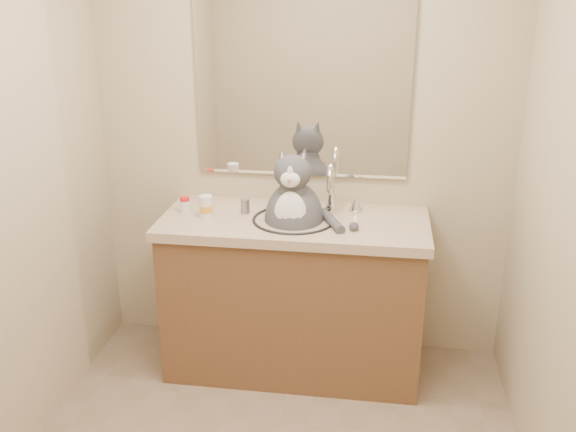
# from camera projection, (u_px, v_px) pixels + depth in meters

# --- Properties ---
(room) EXTENTS (2.22, 2.52, 2.42)m
(room) POSITION_uv_depth(u_px,v_px,m) (256.00, 221.00, 2.19)
(room) COLOR gray
(room) RESTS_ON ground
(vanity) EXTENTS (1.34, 0.59, 1.12)m
(vanity) POSITION_uv_depth(u_px,v_px,m) (294.00, 291.00, 3.35)
(vanity) COLOR brown
(vanity) RESTS_ON ground
(mirror) EXTENTS (1.10, 0.02, 0.90)m
(mirror) POSITION_uv_depth(u_px,v_px,m) (302.00, 89.00, 3.25)
(mirror) COLOR white
(mirror) RESTS_ON room
(cat) EXTENTS (0.42, 0.34, 0.59)m
(cat) POSITION_uv_depth(u_px,v_px,m) (294.00, 214.00, 3.18)
(cat) COLOR #4E4E53
(cat) RESTS_ON vanity
(pill_bottle_redcap) EXTENTS (0.06, 0.06, 0.08)m
(pill_bottle_redcap) POSITION_uv_depth(u_px,v_px,m) (185.00, 205.00, 3.28)
(pill_bottle_redcap) COLOR white
(pill_bottle_redcap) RESTS_ON vanity
(pill_bottle_orange) EXTENTS (0.07, 0.07, 0.11)m
(pill_bottle_orange) POSITION_uv_depth(u_px,v_px,m) (206.00, 207.00, 3.21)
(pill_bottle_orange) COLOR white
(pill_bottle_orange) RESTS_ON vanity
(grey_canister) EXTENTS (0.06, 0.06, 0.07)m
(grey_canister) POSITION_uv_depth(u_px,v_px,m) (245.00, 206.00, 3.27)
(grey_canister) COLOR slate
(grey_canister) RESTS_ON vanity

